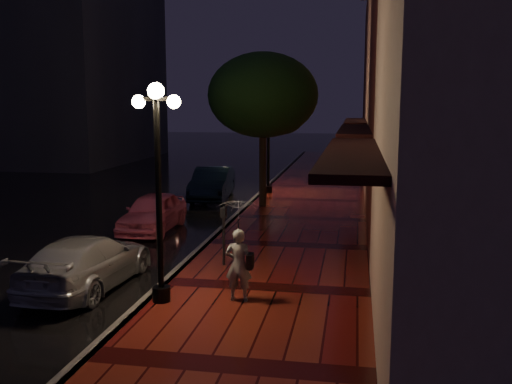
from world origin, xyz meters
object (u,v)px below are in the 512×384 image
Objects in this scene: parking_meter at (224,231)px; navy_car at (212,183)px; pink_car at (153,212)px; streetlamp_near at (158,180)px; street_tree at (263,98)px; streetlamp_far at (268,137)px; woman_with_umbrella at (238,234)px; silver_car at (87,262)px.

navy_car is at bearing 111.48° from parking_meter.
pink_car is 5.07m from parking_meter.
streetlamp_near is at bearing -85.11° from navy_car.
street_tree reaches higher than parking_meter.
streetlamp_far is 1.20× the size of pink_car.
woman_with_umbrella is (1.52, -13.68, -1.09)m from streetlamp_far.
pink_car is 0.88× the size of silver_car.
pink_car is 5.67m from silver_car.
streetlamp_near is 1.89m from woman_with_umbrella.
streetlamp_near is 3.03× the size of parking_meter.
streetlamp_far is at bearing 98.92° from parking_meter.
streetlamp_near reaches higher than parking_meter.
streetlamp_far is 3.44m from street_tree.
streetlamp_far reaches higher than parking_meter.
pink_car is (-2.59, 6.60, -1.99)m from streetlamp_near.
streetlamp_near is 14.00m from streetlamp_far.
navy_car is (-2.20, -1.26, -1.92)m from streetlamp_far.
woman_with_umbrella is at bearing -57.47° from pink_car.
parking_meter is (3.24, -3.89, 0.40)m from pink_car.
woman_with_umbrella is at bearing -78.25° from navy_car.
navy_car is at bearing -87.14° from silver_car.
streetlamp_near is 11.12m from street_tree.
pink_car is at bearing 111.40° from streetlamp_near.
streetlamp_far is at bearing 94.91° from street_tree.
navy_car is 10.43m from parking_meter.
streetlamp_far reaches higher than woman_with_umbrella.
silver_car is 3.73m from woman_with_umbrella.
parking_meter is at bearing -70.03° from woman_with_umbrella.
parking_meter is (0.65, -11.29, -1.59)m from streetlamp_far.
woman_with_umbrella is at bearing -64.47° from parking_meter.
streetlamp_near reaches higher than silver_car.
streetlamp_near is 2.09× the size of woman_with_umbrella.
streetlamp_near is 0.74× the size of street_tree.
street_tree reaches higher than streetlamp_near.
streetlamp_far is at bearing -96.79° from silver_car.
woman_with_umbrella is 1.45× the size of parking_meter.
silver_car is at bearing -85.13° from pink_car.
navy_car is 2.91× the size of parking_meter.
woman_with_umbrella is 2.59m from parking_meter.
streetlamp_near is at bearing -91.35° from street_tree.
streetlamp_near is at bearing 157.20° from silver_car.
streetlamp_near is at bearing -97.87° from parking_meter.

